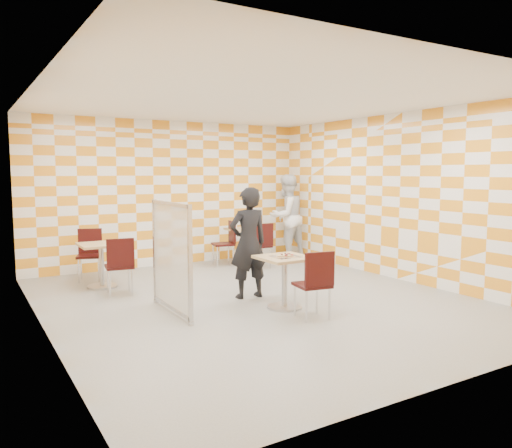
% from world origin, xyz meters
% --- Properties ---
extents(room_shell, '(7.00, 7.00, 7.00)m').
position_xyz_m(room_shell, '(0.00, 0.54, 1.50)').
color(room_shell, gray).
rests_on(room_shell, ground).
extents(main_table, '(0.70, 0.70, 0.75)m').
position_xyz_m(main_table, '(0.13, -0.55, 0.51)').
color(main_table, tan).
rests_on(main_table, ground).
extents(second_table, '(0.70, 0.70, 0.75)m').
position_xyz_m(second_table, '(1.40, 2.80, 0.51)').
color(second_table, tan).
rests_on(second_table, ground).
extents(empty_table, '(0.70, 0.70, 0.75)m').
position_xyz_m(empty_table, '(-1.80, 2.12, 0.51)').
color(empty_table, tan).
rests_on(empty_table, ground).
extents(chair_main_front, '(0.48, 0.49, 0.92)m').
position_xyz_m(chair_main_front, '(0.14, -1.25, 0.54)').
color(chair_main_front, black).
rests_on(chair_main_front, ground).
extents(chair_second_front, '(0.43, 0.44, 0.92)m').
position_xyz_m(chair_second_front, '(1.37, 2.12, 0.54)').
color(chair_second_front, black).
rests_on(chair_second_front, ground).
extents(chair_second_side, '(0.50, 0.49, 0.92)m').
position_xyz_m(chair_second_side, '(0.95, 2.79, 0.54)').
color(chair_second_side, black).
rests_on(chair_second_side, ground).
extents(chair_empty_near, '(0.48, 0.49, 0.92)m').
position_xyz_m(chair_empty_near, '(-1.70, 1.37, 0.54)').
color(chair_empty_near, black).
rests_on(chair_empty_near, ground).
extents(chair_empty_far, '(0.54, 0.54, 0.92)m').
position_xyz_m(chair_empty_far, '(-1.84, 2.82, 0.54)').
color(chair_empty_far, black).
rests_on(chair_empty_far, ground).
extents(partition, '(0.08, 1.38, 1.55)m').
position_xyz_m(partition, '(-1.36, 0.02, 0.79)').
color(partition, white).
rests_on(partition, ground).
extents(man_dark, '(0.65, 0.44, 1.72)m').
position_xyz_m(man_dark, '(-0.02, 0.23, 0.86)').
color(man_dark, black).
rests_on(man_dark, ground).
extents(man_white, '(1.02, 0.85, 1.89)m').
position_xyz_m(man_white, '(2.55, 2.94, 0.95)').
color(man_white, white).
rests_on(man_white, ground).
extents(pizza_on_foil, '(0.40, 0.40, 0.04)m').
position_xyz_m(pizza_on_foil, '(0.13, -0.57, 0.77)').
color(pizza_on_foil, silver).
rests_on(pizza_on_foil, main_table).
extents(sport_bottle, '(0.06, 0.06, 0.20)m').
position_xyz_m(sport_bottle, '(1.24, 2.95, 0.84)').
color(sport_bottle, white).
rests_on(sport_bottle, second_table).
extents(soda_bottle, '(0.07, 0.07, 0.23)m').
position_xyz_m(soda_bottle, '(1.58, 2.80, 0.85)').
color(soda_bottle, black).
rests_on(soda_bottle, second_table).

